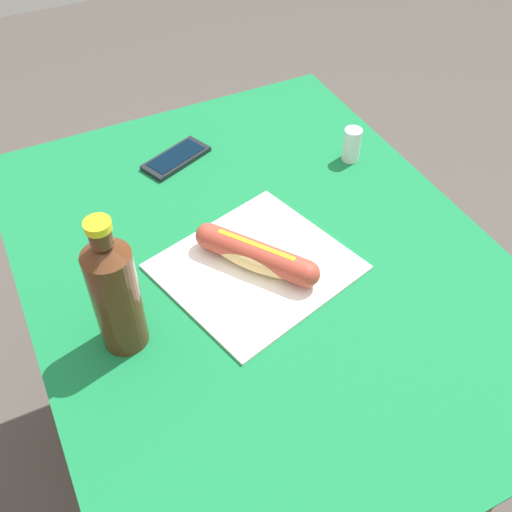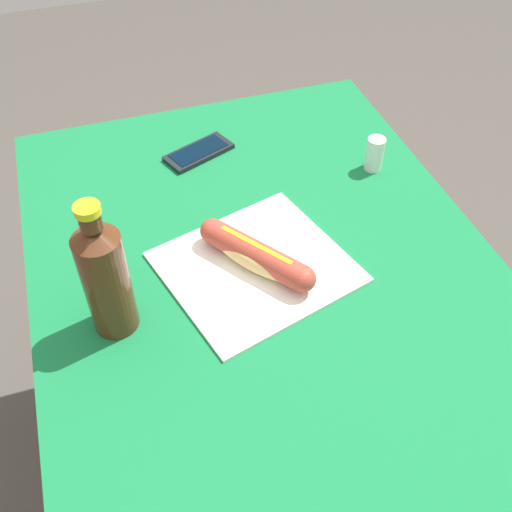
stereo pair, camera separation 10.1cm
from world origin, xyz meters
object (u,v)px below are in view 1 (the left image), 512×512
Objects in this scene: hot_dog at (256,255)px; soda_bottle at (115,293)px; salt_shaker at (352,145)px; cell_phone at (176,158)px.

soda_bottle reaches higher than hot_dog.
soda_bottle is 3.46× the size of salt_shaker.
soda_bottle is 0.61m from salt_shaker.
salt_shaker is at bearing -67.08° from soda_bottle.
cell_phone is at bearing 64.58° from salt_shaker.
soda_bottle is (-0.04, 0.25, 0.08)m from hot_dog.
cell_phone is (0.35, 0.01, -0.03)m from hot_dog.
cell_phone is 0.47m from soda_bottle.
salt_shaker is (0.19, -0.31, 0.00)m from hot_dog.
cell_phone is at bearing 2.17° from hot_dog.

